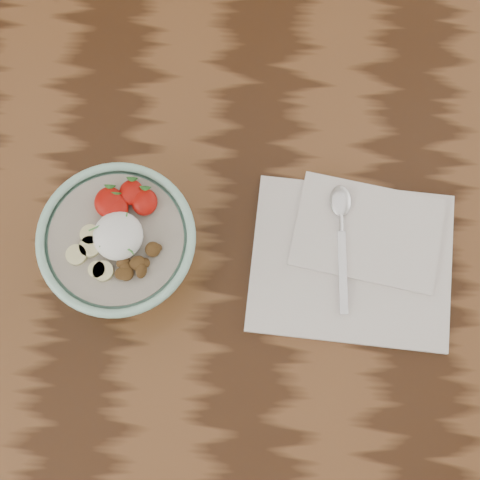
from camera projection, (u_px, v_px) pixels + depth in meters
The scene contains 4 objects.
table at pixel (107, 247), 96.06cm from camera, with size 160.00×90.00×75.00cm.
breakfast_bowl at pixel (122, 245), 80.04cm from camera, with size 18.43×18.43×12.62cm.
napkin at pixel (355, 256), 85.54cm from camera, with size 26.66×22.77×1.56cm.
spoon at pixel (341, 218), 85.41cm from camera, with size 3.01×16.84×0.88cm.
Camera 1 is at (20.22, -20.93, 159.23)cm, focal length 50.00 mm.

